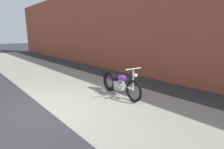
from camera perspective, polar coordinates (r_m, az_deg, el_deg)
ground_plane at (r=5.10m, az=-19.76°, el=-11.04°), size 80.00×80.00×0.00m
sidewalk_slab at (r=5.90m, az=-3.73°, el=-6.98°), size 36.00×3.50×0.01m
brick_building_wall at (r=8.14m, az=16.31°, el=15.46°), size 36.00×0.50×4.88m
motorcycle_purple at (r=5.95m, az=1.87°, el=-2.78°), size 2.00×0.61×1.03m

